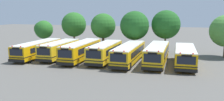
{
  "coord_description": "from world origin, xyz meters",
  "views": [
    {
      "loc": [
        10.45,
        -32.67,
        7.27
      ],
      "look_at": [
        1.04,
        0.0,
        1.6
      ],
      "focal_mm": 38.18,
      "sensor_mm": 36.0,
      "label": 1
    }
  ],
  "objects": [
    {
      "name": "tree_2",
      "position": [
        -3.36,
        9.27,
        4.58
      ],
      "size": [
        4.59,
        4.59,
        6.84
      ],
      "color": "#4C3823",
      "rests_on": "ground_plane"
    },
    {
      "name": "school_bus_0",
      "position": [
        -11.1,
        -0.21,
        1.36
      ],
      "size": [
        2.75,
        11.13,
        2.58
      ],
      "rotation": [
        0.0,
        0.0,
        3.16
      ],
      "color": "#EAA80C",
      "rests_on": "ground_plane"
    },
    {
      "name": "school_bus_1",
      "position": [
        -7.47,
        0.14,
        1.4
      ],
      "size": [
        2.59,
        9.51,
        2.67
      ],
      "rotation": [
        0.0,
        0.0,
        3.15
      ],
      "color": "yellow",
      "rests_on": "ground_plane"
    },
    {
      "name": "tree_1",
      "position": [
        -9.57,
        10.25,
        4.75
      ],
      "size": [
        4.79,
        4.79,
        7.03
      ],
      "color": "#4C3823",
      "rests_on": "ground_plane"
    },
    {
      "name": "school_bus_3",
      "position": [
        0.09,
        -0.27,
        1.45
      ],
      "size": [
        2.67,
        9.65,
        2.76
      ],
      "rotation": [
        0.0,
        0.0,
        3.13
      ],
      "color": "yellow",
      "rests_on": "ground_plane"
    },
    {
      "name": "tree_4",
      "position": [
        8.06,
        9.19,
        5.04
      ],
      "size": [
        4.93,
        4.93,
        7.42
      ],
      "color": "#4C3823",
      "rests_on": "ground_plane"
    },
    {
      "name": "school_bus_6",
      "position": [
        11.19,
        0.13,
        1.36
      ],
      "size": [
        2.71,
        10.18,
        2.58
      ],
      "rotation": [
        0.0,
        0.0,
        3.15
      ],
      "color": "#EAA80C",
      "rests_on": "ground_plane"
    },
    {
      "name": "tree_0",
      "position": [
        -15.78,
        8.91,
        3.64
      ],
      "size": [
        3.78,
        3.6,
        5.41
      ],
      "color": "#4C3823",
      "rests_on": "ground_plane"
    },
    {
      "name": "ground_plane",
      "position": [
        0.0,
        0.0,
        0.0
      ],
      "size": [
        160.0,
        160.0,
        0.0
      ],
      "primitive_type": "plane",
      "color": "#595651"
    },
    {
      "name": "school_bus_5",
      "position": [
        7.49,
        0.19,
        1.44
      ],
      "size": [
        2.65,
        10.96,
        2.73
      ],
      "rotation": [
        0.0,
        0.0,
        3.13
      ],
      "color": "yellow",
      "rests_on": "ground_plane"
    },
    {
      "name": "school_bus_4",
      "position": [
        3.61,
        -0.17,
        1.4
      ],
      "size": [
        2.76,
        11.58,
        2.65
      ],
      "rotation": [
        0.0,
        0.0,
        3.12
      ],
      "color": "yellow",
      "rests_on": "ground_plane"
    },
    {
      "name": "tree_3",
      "position": [
        2.83,
        7.77,
        4.72
      ],
      "size": [
        4.98,
        4.98,
        7.27
      ],
      "color": "#4C3823",
      "rests_on": "ground_plane"
    },
    {
      "name": "school_bus_2",
      "position": [
        -3.7,
        -0.11,
        1.46
      ],
      "size": [
        2.54,
        11.14,
        2.78
      ],
      "rotation": [
        0.0,
        0.0,
        3.15
      ],
      "color": "#EAA80C",
      "rests_on": "ground_plane"
    }
  ]
}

